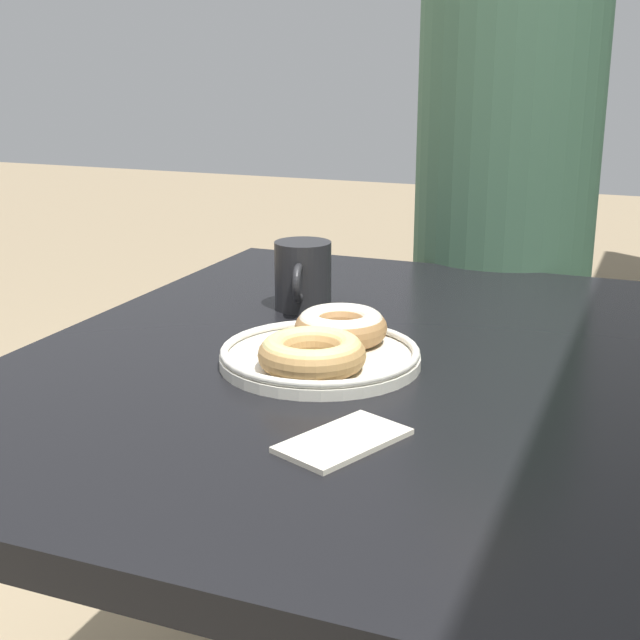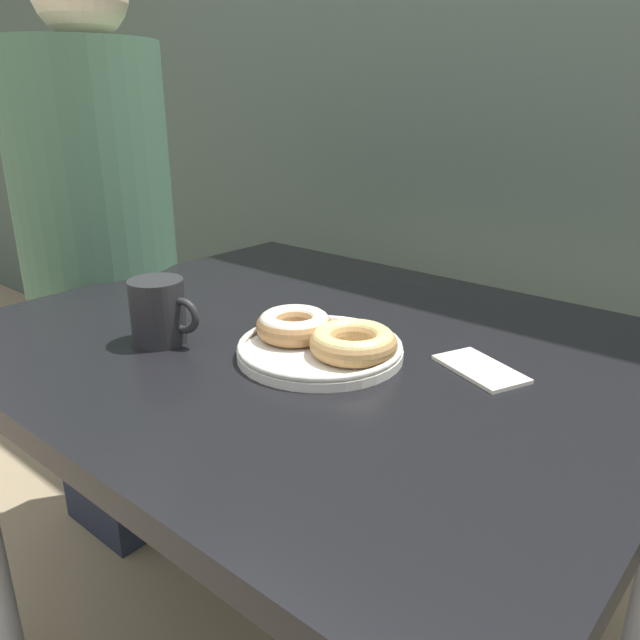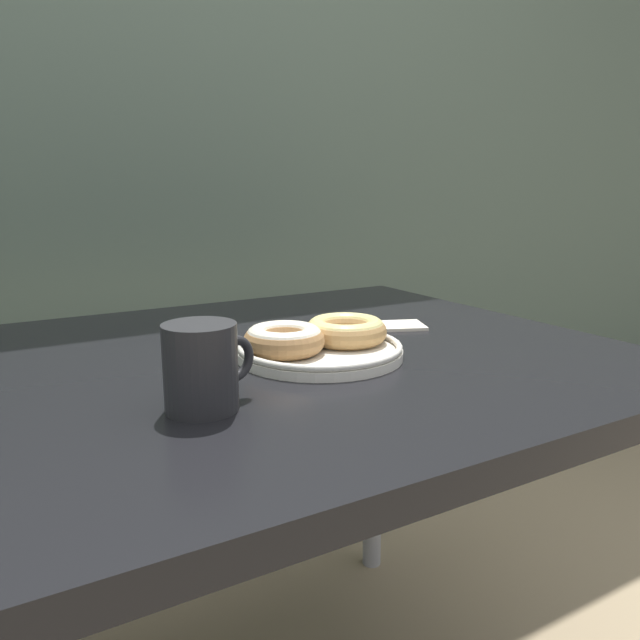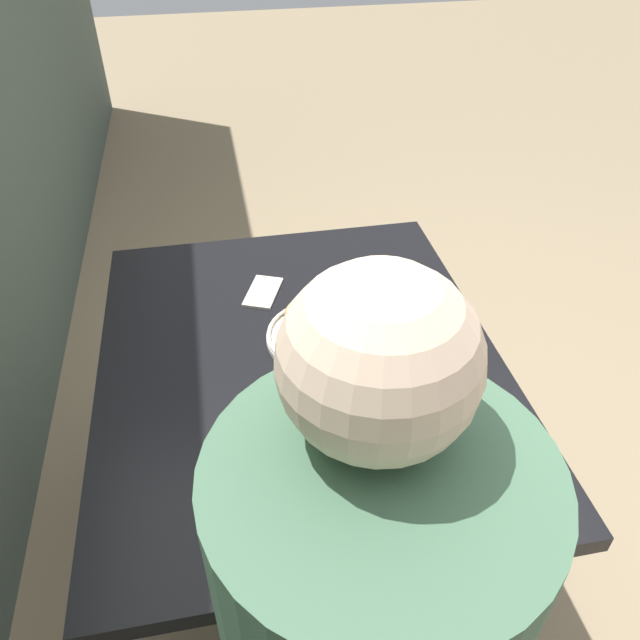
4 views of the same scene
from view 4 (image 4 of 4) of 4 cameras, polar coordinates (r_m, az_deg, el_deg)
ground_plane at (r=2.09m, az=5.92°, el=-18.55°), size 14.00×14.00×0.00m
dining_table at (r=1.50m, az=-1.73°, el=-5.77°), size 1.12×0.92×0.77m
donut_plate at (r=1.48m, az=-0.20°, el=-1.05°), size 0.27×0.26×0.06m
coffee_mug at (r=1.32m, az=7.28°, el=-5.90°), size 0.12×0.09×0.11m
napkin at (r=1.66m, az=-5.23°, el=2.58°), size 0.16×0.12×0.01m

